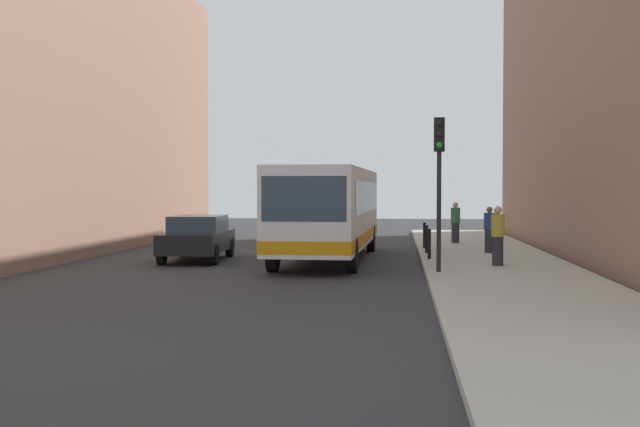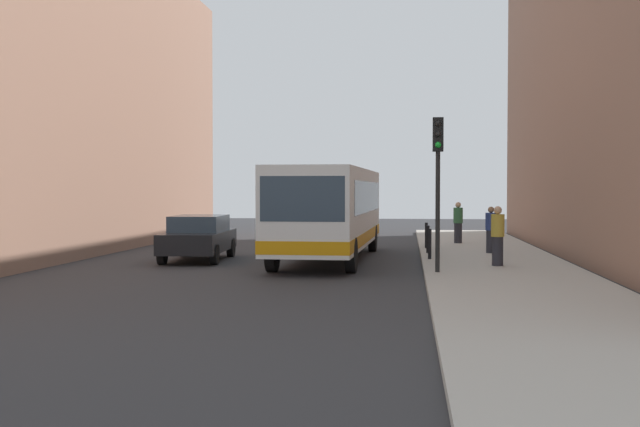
{
  "view_description": "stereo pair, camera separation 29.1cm",
  "coord_description": "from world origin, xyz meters",
  "px_view_note": "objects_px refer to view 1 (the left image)",
  "views": [
    {
      "loc": [
        2.48,
        -23.4,
        2.36
      ],
      "look_at": [
        0.09,
        0.88,
        1.61
      ],
      "focal_mm": 44.88,
      "sensor_mm": 36.0,
      "label": 1
    },
    {
      "loc": [
        2.77,
        -23.37,
        2.36
      ],
      "look_at": [
        0.09,
        0.88,
        1.61
      ],
      "focal_mm": 44.88,
      "sensor_mm": 36.0,
      "label": 2
    }
  ],
  "objects_px": {
    "bus": "(329,208)",
    "bollard_far": "(424,235)",
    "traffic_light": "(439,165)",
    "bollard_near": "(429,244)",
    "bollard_mid": "(427,239)",
    "pedestrian_mid_sidewalk": "(489,230)",
    "pedestrian_far_sidewalk": "(455,223)",
    "pedestrian_near_signal": "(498,236)",
    "car_beside_bus": "(198,237)"
  },
  "relations": [
    {
      "from": "bus",
      "to": "car_beside_bus",
      "type": "bearing_deg",
      "value": 10.48
    },
    {
      "from": "car_beside_bus",
      "to": "bollard_near",
      "type": "height_order",
      "value": "car_beside_bus"
    },
    {
      "from": "pedestrian_far_sidewalk",
      "to": "pedestrian_near_signal",
      "type": "bearing_deg",
      "value": -100.54
    },
    {
      "from": "car_beside_bus",
      "to": "bus",
      "type": "bearing_deg",
      "value": -174.25
    },
    {
      "from": "pedestrian_mid_sidewalk",
      "to": "bus",
      "type": "bearing_deg",
      "value": -40.29
    },
    {
      "from": "bollard_near",
      "to": "bollard_far",
      "type": "relative_size",
      "value": 1.0
    },
    {
      "from": "bollard_mid",
      "to": "pedestrian_near_signal",
      "type": "xyz_separation_m",
      "value": [
        1.88,
        -4.4,
        0.38
      ]
    },
    {
      "from": "bollard_mid",
      "to": "pedestrian_mid_sidewalk",
      "type": "relative_size",
      "value": 0.59
    },
    {
      "from": "bus",
      "to": "traffic_light",
      "type": "distance_m",
      "value": 6.11
    },
    {
      "from": "traffic_light",
      "to": "pedestrian_mid_sidewalk",
      "type": "xyz_separation_m",
      "value": [
        2.06,
        6.6,
        -2.06
      ]
    },
    {
      "from": "bollard_near",
      "to": "pedestrian_far_sidewalk",
      "type": "xyz_separation_m",
      "value": [
        1.35,
        7.61,
        0.36
      ]
    },
    {
      "from": "bus",
      "to": "bollard_near",
      "type": "xyz_separation_m",
      "value": [
        3.26,
        -0.99,
        -1.1
      ]
    },
    {
      "from": "pedestrian_far_sidewalk",
      "to": "bus",
      "type": "bearing_deg",
      "value": -138.53
    },
    {
      "from": "traffic_light",
      "to": "bollard_mid",
      "type": "height_order",
      "value": "traffic_light"
    },
    {
      "from": "bus",
      "to": "bollard_far",
      "type": "xyz_separation_m",
      "value": [
        3.26,
        3.75,
        -1.1
      ]
    },
    {
      "from": "car_beside_bus",
      "to": "bollard_mid",
      "type": "distance_m",
      "value": 7.82
    },
    {
      "from": "traffic_light",
      "to": "pedestrian_far_sidewalk",
      "type": "xyz_separation_m",
      "value": [
        1.25,
        11.57,
        -2.02
      ]
    },
    {
      "from": "pedestrian_near_signal",
      "to": "pedestrian_mid_sidewalk",
      "type": "bearing_deg",
      "value": -24.61
    },
    {
      "from": "bollard_near",
      "to": "pedestrian_near_signal",
      "type": "xyz_separation_m",
      "value": [
        1.88,
        -2.04,
        0.38
      ]
    },
    {
      "from": "bus",
      "to": "traffic_light",
      "type": "relative_size",
      "value": 2.71
    },
    {
      "from": "pedestrian_far_sidewalk",
      "to": "bollard_far",
      "type": "bearing_deg",
      "value": -128.81
    },
    {
      "from": "traffic_light",
      "to": "bollard_near",
      "type": "height_order",
      "value": "traffic_light"
    },
    {
      "from": "car_beside_bus",
      "to": "bollard_far",
      "type": "distance_m",
      "value": 8.74
    },
    {
      "from": "traffic_light",
      "to": "bollard_near",
      "type": "bearing_deg",
      "value": 91.45
    },
    {
      "from": "traffic_light",
      "to": "bollard_far",
      "type": "distance_m",
      "value": 9.01
    },
    {
      "from": "bollard_near",
      "to": "pedestrian_mid_sidewalk",
      "type": "distance_m",
      "value": 3.43
    },
    {
      "from": "bollard_far",
      "to": "pedestrian_near_signal",
      "type": "bearing_deg",
      "value": -74.48
    },
    {
      "from": "bollard_mid",
      "to": "pedestrian_near_signal",
      "type": "bearing_deg",
      "value": -66.88
    },
    {
      "from": "bollard_far",
      "to": "pedestrian_mid_sidewalk",
      "type": "xyz_separation_m",
      "value": [
        2.16,
        -2.09,
        0.32
      ]
    },
    {
      "from": "bus",
      "to": "pedestrian_mid_sidewalk",
      "type": "bearing_deg",
      "value": -161.17
    },
    {
      "from": "bus",
      "to": "bollard_far",
      "type": "distance_m",
      "value": 5.09
    },
    {
      "from": "car_beside_bus",
      "to": "bollard_near",
      "type": "distance_m",
      "value": 7.56
    },
    {
      "from": "bollard_near",
      "to": "bollard_mid",
      "type": "bearing_deg",
      "value": 90.0
    },
    {
      "from": "pedestrian_near_signal",
      "to": "pedestrian_mid_sidewalk",
      "type": "relative_size",
      "value": 1.07
    },
    {
      "from": "bollard_mid",
      "to": "traffic_light",
      "type": "bearing_deg",
      "value": -89.09
    },
    {
      "from": "car_beside_bus",
      "to": "pedestrian_near_signal",
      "type": "xyz_separation_m",
      "value": [
        9.43,
        -2.37,
        0.22
      ]
    },
    {
      "from": "pedestrian_mid_sidewalk",
      "to": "pedestrian_far_sidewalk",
      "type": "bearing_deg",
      "value": -137.92
    },
    {
      "from": "car_beside_bus",
      "to": "pedestrian_near_signal",
      "type": "height_order",
      "value": "pedestrian_near_signal"
    },
    {
      "from": "pedestrian_mid_sidewalk",
      "to": "pedestrian_near_signal",
      "type": "bearing_deg",
      "value": 29.31
    },
    {
      "from": "car_beside_bus",
      "to": "bollard_near",
      "type": "xyz_separation_m",
      "value": [
        7.55,
        -0.34,
        -0.16
      ]
    },
    {
      "from": "bollard_far",
      "to": "pedestrian_far_sidewalk",
      "type": "bearing_deg",
      "value": 64.89
    },
    {
      "from": "bollard_far",
      "to": "bollard_mid",
      "type": "bearing_deg",
      "value": -90.0
    },
    {
      "from": "bollard_far",
      "to": "pedestrian_far_sidewalk",
      "type": "height_order",
      "value": "pedestrian_far_sidewalk"
    },
    {
      "from": "pedestrian_mid_sidewalk",
      "to": "pedestrian_far_sidewalk",
      "type": "distance_m",
      "value": 5.04
    },
    {
      "from": "bollard_near",
      "to": "pedestrian_mid_sidewalk",
      "type": "bearing_deg",
      "value": 50.66
    },
    {
      "from": "traffic_light",
      "to": "pedestrian_near_signal",
      "type": "bearing_deg",
      "value": 47.24
    },
    {
      "from": "traffic_light",
      "to": "bollard_mid",
      "type": "distance_m",
      "value": 6.76
    },
    {
      "from": "bollard_near",
      "to": "pedestrian_mid_sidewalk",
      "type": "relative_size",
      "value": 0.59
    },
    {
      "from": "car_beside_bus",
      "to": "pedestrian_mid_sidewalk",
      "type": "bearing_deg",
      "value": -169.52
    },
    {
      "from": "car_beside_bus",
      "to": "pedestrian_far_sidewalk",
      "type": "relative_size",
      "value": 2.68
    }
  ]
}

